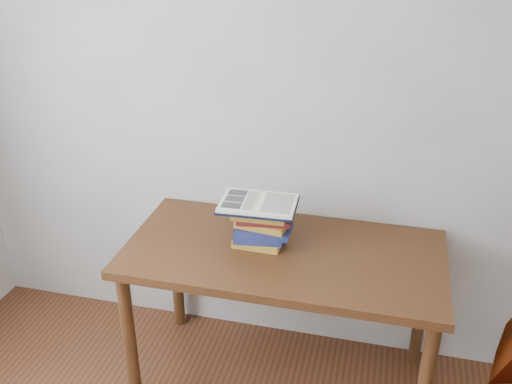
# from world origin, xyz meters

# --- Properties ---
(room_shell) EXTENTS (3.54, 3.54, 2.62)m
(room_shell) POSITION_xyz_m (-0.08, 0.01, 1.63)
(room_shell) COLOR beige
(room_shell) RESTS_ON ground
(desk) EXTENTS (1.42, 0.71, 0.76)m
(desk) POSITION_xyz_m (0.03, 1.38, 0.66)
(desk) COLOR #4D2713
(desk) RESTS_ON ground
(book_stack) EXTENTS (0.27, 0.19, 0.18)m
(book_stack) POSITION_xyz_m (-0.08, 1.41, 0.86)
(book_stack) COLOR gold
(book_stack) RESTS_ON desk
(open_book) EXTENTS (0.35, 0.25, 0.03)m
(open_book) POSITION_xyz_m (-0.10, 1.42, 0.96)
(open_book) COLOR black
(open_book) RESTS_ON book_stack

